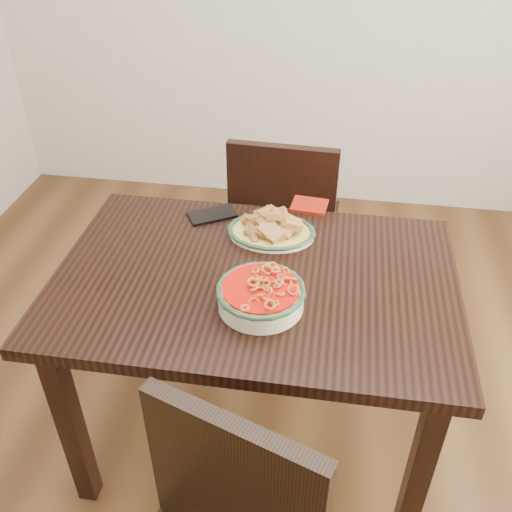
# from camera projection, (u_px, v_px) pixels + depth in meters

# --- Properties ---
(floor) EXTENTS (3.50, 3.50, 0.00)m
(floor) POSITION_uv_depth(u_px,v_px,m) (265.00, 427.00, 2.15)
(floor) COLOR #3E2613
(floor) RESTS_ON ground
(dining_table) EXTENTS (1.19, 0.79, 0.75)m
(dining_table) POSITION_uv_depth(u_px,v_px,m) (255.00, 302.00, 1.74)
(dining_table) COLOR black
(dining_table) RESTS_ON ground
(chair_far) EXTENTS (0.44, 0.44, 0.89)m
(chair_far) POSITION_uv_depth(u_px,v_px,m) (285.00, 221.00, 2.39)
(chair_far) COLOR black
(chair_far) RESTS_ON ground
(fish_plate) EXTENTS (0.28, 0.22, 0.11)m
(fish_plate) POSITION_uv_depth(u_px,v_px,m) (271.00, 223.00, 1.83)
(fish_plate) COLOR white
(fish_plate) RESTS_ON dining_table
(noodle_bowl) EXTENTS (0.25, 0.25, 0.08)m
(noodle_bowl) POSITION_uv_depth(u_px,v_px,m) (261.00, 293.00, 1.55)
(noodle_bowl) COLOR beige
(noodle_bowl) RESTS_ON dining_table
(smartphone) EXTENTS (0.18, 0.15, 0.01)m
(smartphone) POSITION_uv_depth(u_px,v_px,m) (212.00, 215.00, 1.94)
(smartphone) COLOR black
(smartphone) RESTS_ON dining_table
(napkin) EXTENTS (0.13, 0.11, 0.01)m
(napkin) POSITION_uv_depth(u_px,v_px,m) (309.00, 206.00, 1.99)
(napkin) COLOR maroon
(napkin) RESTS_ON dining_table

